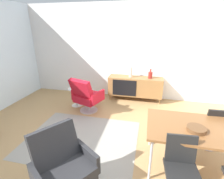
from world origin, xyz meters
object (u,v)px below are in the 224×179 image
object	(u,v)px
armchair_black_shell	(63,165)
vase_cobalt	(150,75)
sideboard	(135,86)
dining_table	(203,130)
vase_sculptural_dark	(131,72)
dining_chair_back_right	(213,126)
lounge_chair_red	(86,95)
fruit_bowl	(76,87)
dining_chair_front_left	(181,167)
wooden_bowl_on_table	(196,129)
side_table_round	(76,95)

from	to	relation	value
armchair_black_shell	vase_cobalt	bearing A→B (deg)	72.55
sideboard	dining_table	bearing A→B (deg)	-63.79
sideboard	vase_sculptural_dark	distance (m)	0.46
dining_chair_back_right	armchair_black_shell	distance (m)	2.60
vase_cobalt	lounge_chair_red	distance (m)	1.94
sideboard	fruit_bowl	size ratio (longest dim) A/B	8.00
vase_cobalt	vase_sculptural_dark	xyz separation A→B (m)	(-0.57, 0.00, 0.05)
fruit_bowl	dining_chair_front_left	bearing A→B (deg)	-42.67
dining_chair_front_left	lounge_chair_red	size ratio (longest dim) A/B	0.90
wooden_bowl_on_table	lounge_chair_red	distance (m)	2.72
wooden_bowl_on_table	fruit_bowl	world-z (taller)	wooden_bowl_on_table
sideboard	side_table_round	size ratio (longest dim) A/B	3.08
lounge_chair_red	vase_cobalt	bearing A→B (deg)	33.60
vase_cobalt	fruit_bowl	bearing A→B (deg)	-158.97
dining_chair_front_left	fruit_bowl	bearing A→B (deg)	137.33
dining_chair_front_left	dining_chair_back_right	bearing A→B (deg)	57.65
armchair_black_shell	fruit_bowl	distance (m)	2.72
vase_sculptural_dark	lounge_chair_red	xyz separation A→B (m)	(-1.01, -1.06, -0.41)
wooden_bowl_on_table	lounge_chair_red	bearing A→B (deg)	146.28
lounge_chair_red	armchair_black_shell	distance (m)	2.32
sideboard	fruit_bowl	xyz separation A→B (m)	(-1.58, -0.77, 0.12)
sideboard	side_table_round	world-z (taller)	sideboard
lounge_chair_red	side_table_round	xyz separation A→B (m)	(-0.41, 0.29, -0.15)
sideboard	vase_cobalt	size ratio (longest dim) A/B	5.80
sideboard	armchair_black_shell	xyz separation A→B (m)	(-0.62, -3.31, 0.03)
vase_sculptural_dark	fruit_bowl	xyz separation A→B (m)	(-1.43, -0.77, -0.31)
sideboard	armchair_black_shell	world-z (taller)	armchair_black_shell
fruit_bowl	sideboard	bearing A→B (deg)	25.92
vase_sculptural_dark	lounge_chair_red	bearing A→B (deg)	-133.85
vase_cobalt	fruit_bowl	size ratio (longest dim) A/B	1.38
vase_cobalt	side_table_round	distance (m)	2.20
vase_cobalt	side_table_round	xyz separation A→B (m)	(-2.00, -0.77, -0.50)
vase_sculptural_dark	wooden_bowl_on_table	distance (m)	2.84
sideboard	dining_chair_back_right	size ratio (longest dim) A/B	1.87
vase_cobalt	dining_chair_front_left	world-z (taller)	vase_cobalt
dining_table	dining_chair_back_right	distance (m)	0.70
sideboard	side_table_round	bearing A→B (deg)	-154.13
wooden_bowl_on_table	dining_chair_back_right	bearing A→B (deg)	54.37
dining_table	fruit_bowl	xyz separation A→B (m)	(-2.79, 1.68, -0.14)
vase_cobalt	dining_table	xyz separation A→B (m)	(0.78, -2.45, -0.12)
sideboard	dining_chair_front_left	distance (m)	3.13
sideboard	dining_chair_front_left	world-z (taller)	dining_chair_front_left
dining_table	wooden_bowl_on_table	size ratio (longest dim) A/B	6.15
vase_cobalt	side_table_round	bearing A→B (deg)	-159.01
dining_chair_back_right	dining_chair_front_left	distance (m)	1.32
dining_chair_front_left	vase_cobalt	bearing A→B (deg)	98.11
vase_sculptural_dark	fruit_bowl	bearing A→B (deg)	-151.66
lounge_chair_red	side_table_round	size ratio (longest dim) A/B	1.82
vase_cobalt	dining_chair_back_right	distance (m)	2.24
vase_sculptural_dark	fruit_bowl	world-z (taller)	vase_sculptural_dark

